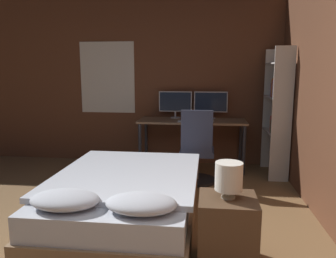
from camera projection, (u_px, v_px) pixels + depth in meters
The scene contains 11 objects.
wall_back at pixel (170, 80), 5.30m from camera, with size 12.00×0.08×2.70m.
bed at pixel (126, 199), 3.24m from camera, with size 1.39×1.93×0.57m.
nightstand at pixel (227, 231), 2.52m from camera, with size 0.44×0.42×0.54m.
bedside_lamp at pixel (229, 177), 2.45m from camera, with size 0.21×0.21×0.28m.
desk at pixel (192, 126), 5.01m from camera, with size 1.63×0.60×0.76m.
monitor_left at pixel (175, 103), 5.18m from camera, with size 0.52×0.16×0.42m.
monitor_right at pixel (211, 103), 5.11m from camera, with size 0.52×0.16×0.42m.
keyboard at pixel (191, 121), 4.80m from camera, with size 0.40×0.13×0.02m.
computer_mouse at pixel (211, 121), 4.76m from camera, with size 0.07×0.05×0.04m.
office_chair at pixel (197, 155), 4.38m from camera, with size 0.52×0.52×1.01m.
bookshelf at pixel (278, 107), 4.60m from camera, with size 0.26×0.73×1.82m.
Camera 1 is at (0.61, -1.62, 1.48)m, focal length 35.00 mm.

